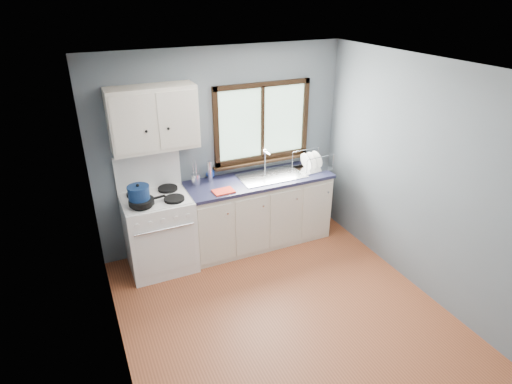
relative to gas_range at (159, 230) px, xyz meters
name	(u,v)px	position (x,y,z in m)	size (l,w,h in m)	color
floor	(288,320)	(0.95, -1.47, -0.50)	(3.20, 3.60, 0.02)	brown
ceiling	(298,70)	(0.95, -1.47, 2.02)	(3.20, 3.60, 0.02)	white
wall_back	(222,150)	(0.95, 0.34, 0.76)	(3.20, 0.02, 2.50)	slate
wall_front	(448,353)	(0.95, -3.28, 0.76)	(3.20, 0.02, 2.50)	slate
wall_left	(107,254)	(-0.66, -1.47, 0.76)	(0.02, 3.60, 2.50)	slate
wall_right	(427,182)	(2.56, -1.47, 0.76)	(0.02, 3.60, 2.50)	slate
gas_range	(159,230)	(0.00, 0.00, 0.00)	(0.76, 0.69, 1.36)	white
base_cabinets	(259,214)	(1.31, 0.02, -0.08)	(1.85, 0.60, 0.88)	beige
countertop	(259,180)	(1.31, 0.02, 0.41)	(1.89, 0.64, 0.04)	#1A1B34
sink	(271,180)	(1.49, 0.02, 0.37)	(0.84, 0.46, 0.44)	silver
window	(262,128)	(1.48, 0.30, 0.98)	(1.36, 0.10, 1.03)	#9EC6A8
upper_cabinets	(153,118)	(0.10, 0.15, 1.31)	(0.95, 0.35, 0.70)	beige
skillet	(142,202)	(-0.18, -0.16, 0.49)	(0.43, 0.32, 0.06)	black
stockpot	(139,195)	(-0.19, -0.14, 0.57)	(0.30, 0.30, 0.23)	#0F244E
utensil_crock	(196,179)	(0.54, 0.17, 0.50)	(0.13, 0.13, 0.34)	silver
thermos	(210,171)	(0.72, 0.18, 0.56)	(0.06, 0.06, 0.27)	silver
soap_bottle	(210,169)	(0.75, 0.26, 0.56)	(0.10, 0.10, 0.26)	#143BBC
dish_towel	(224,191)	(0.76, -0.17, 0.44)	(0.24, 0.18, 0.02)	red
dish_rack	(312,164)	(2.08, 0.02, 0.49)	(0.48, 0.39, 0.23)	silver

